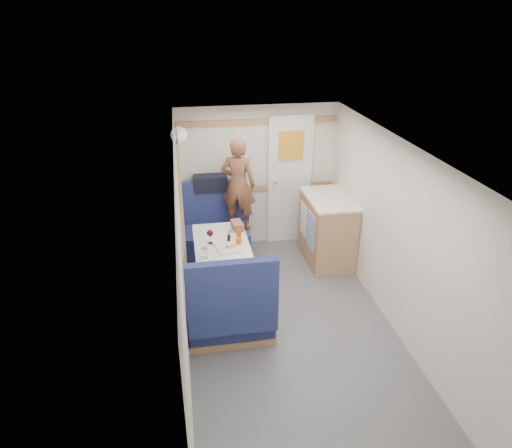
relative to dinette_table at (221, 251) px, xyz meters
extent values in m
plane|color=#515156|center=(0.65, -1.00, -0.57)|extent=(4.50, 4.50, 0.00)
plane|color=silver|center=(0.65, -1.00, 1.43)|extent=(4.50, 4.50, 0.00)
cube|color=silver|center=(0.65, 1.25, 0.43)|extent=(2.20, 0.02, 2.00)
cube|color=silver|center=(-0.45, -1.00, 0.43)|extent=(0.02, 4.50, 2.00)
cube|color=silver|center=(1.75, -1.00, 0.43)|extent=(0.02, 4.50, 2.00)
cube|color=#996645|center=(0.65, 1.23, 0.28)|extent=(2.15, 0.02, 0.08)
cube|color=#996645|center=(0.65, 1.23, 1.21)|extent=(2.15, 0.02, 0.08)
cube|color=#B4BC9F|center=(-0.43, 0.00, 0.68)|extent=(0.04, 1.30, 0.72)
cube|color=white|center=(1.10, 1.22, 0.36)|extent=(0.62, 0.04, 1.86)
cube|color=orange|center=(1.10, 1.19, 0.88)|extent=(0.34, 0.03, 0.40)
cylinder|color=silver|center=(0.88, 1.17, 0.38)|extent=(0.04, 0.10, 0.04)
cube|color=white|center=(0.00, 0.00, 0.13)|extent=(0.62, 0.92, 0.04)
cylinder|color=silver|center=(0.00, 0.00, -0.22)|extent=(0.08, 0.08, 0.66)
cylinder|color=silver|center=(0.00, 0.00, -0.55)|extent=(0.36, 0.36, 0.03)
cube|color=navy|center=(0.00, 0.80, -0.34)|extent=(0.88, 0.50, 0.45)
cube|color=navy|center=(0.00, 1.08, 0.08)|extent=(0.88, 0.10, 0.80)
cube|color=#996645|center=(0.00, 0.80, -0.53)|extent=(0.90, 0.52, 0.08)
cube|color=navy|center=(0.00, -0.80, -0.34)|extent=(0.88, 0.50, 0.45)
cube|color=navy|center=(0.00, -1.08, 0.08)|extent=(0.88, 0.10, 0.80)
cube|color=#996645|center=(0.00, -0.80, -0.53)|extent=(0.90, 0.52, 0.08)
cube|color=#996645|center=(0.00, 1.12, 0.31)|extent=(0.90, 0.14, 0.04)
sphere|color=white|center=(-0.39, 0.85, 1.18)|extent=(0.20, 0.20, 0.20)
cube|color=#996645|center=(1.47, 0.55, -0.12)|extent=(0.54, 0.90, 0.90)
cube|color=silver|center=(1.47, 0.55, 0.34)|extent=(0.56, 0.92, 0.03)
cube|color=#5972B2|center=(1.19, 0.37, -0.02)|extent=(0.01, 0.30, 0.48)
cube|color=silver|center=(1.19, 0.73, -0.02)|extent=(0.01, 0.28, 0.44)
imported|color=brown|center=(0.32, 0.83, 0.50)|extent=(0.53, 0.44, 1.24)
cube|color=black|center=(-0.02, 1.12, 0.44)|extent=(0.45, 0.22, 0.21)
cube|color=white|center=(0.06, -0.19, 0.16)|extent=(0.33, 0.39, 0.02)
sphere|color=#F2580A|center=(0.19, -0.15, 0.21)|extent=(0.08, 0.08, 0.08)
cube|color=#EBCD87|center=(0.10, -0.21, 0.19)|extent=(0.12, 0.10, 0.04)
cylinder|color=white|center=(-0.13, -0.06, 0.16)|extent=(0.06, 0.06, 0.01)
cylinder|color=white|center=(-0.13, -0.06, 0.21)|extent=(0.01, 0.01, 0.10)
sphere|color=#450712|center=(-0.13, -0.06, 0.28)|extent=(0.08, 0.08, 0.08)
cylinder|color=silver|center=(-0.22, -0.38, 0.21)|extent=(0.07, 0.07, 0.11)
cylinder|color=white|center=(0.11, 0.00, 0.21)|extent=(0.06, 0.06, 0.10)
cylinder|color=#934A15|center=(0.22, 0.04, 0.20)|extent=(0.06, 0.06, 0.09)
cylinder|color=black|center=(0.08, -0.07, 0.20)|extent=(0.03, 0.03, 0.09)
cube|color=olive|center=(0.22, 0.25, 0.20)|extent=(0.14, 0.23, 0.09)
camera|label=1|loc=(-0.39, -4.67, 2.60)|focal=32.00mm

